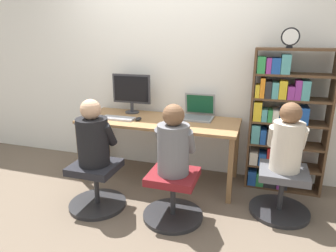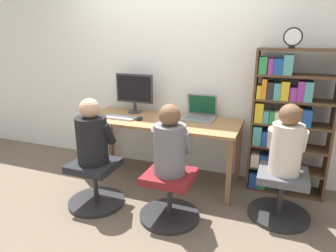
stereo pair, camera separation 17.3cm
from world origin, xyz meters
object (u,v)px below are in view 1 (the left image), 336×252
person_near_shelf (287,141)px  bookshelf (280,124)px  office_chair_side (281,191)px  office_chair_left (96,185)px  desktop_monitor (131,92)px  office_chair_right (173,195)px  laptop (198,113)px  desk_clock (290,37)px  person_at_monitor (93,137)px  keyboard (118,118)px  person_at_laptop (173,144)px

person_near_shelf → bookshelf: bearing=94.4°
office_chair_side → person_near_shelf: (-0.00, 0.00, 0.51)m
office_chair_left → desktop_monitor: bearing=91.7°
desktop_monitor → office_chair_right: desktop_monitor is taller
laptop → desk_clock: size_ratio=1.84×
laptop → person_at_monitor: 1.24m
person_at_monitor → bookshelf: 1.94m
office_chair_left → office_chair_right: (0.78, 0.04, 0.00)m
keyboard → office_chair_right: bearing=-35.8°
desktop_monitor → office_chair_left: size_ratio=0.86×
keyboard → person_near_shelf: (1.79, -0.22, -0.00)m
person_at_laptop → bookshelf: (0.92, 0.91, 0.01)m
person_near_shelf → desktop_monitor: bearing=163.0°
bookshelf → person_near_shelf: bookshelf is taller
desktop_monitor → person_near_shelf: (1.76, -0.54, -0.25)m
laptop → desk_clock: bearing=-4.1°
bookshelf → office_chair_side: bookshelf is taller
office_chair_left → office_chair_side: bearing=13.7°
office_chair_side → desk_clock: bearing=95.2°
person_at_monitor → person_near_shelf: person_at_monitor is taller
desktop_monitor → laptop: 0.85m
keyboard → person_at_laptop: person_at_laptop is taller
laptop → office_chair_side: laptop is taller
office_chair_left → person_at_laptop: 0.93m
office_chair_side → person_near_shelf: bearing=90.0°
office_chair_right → person_at_laptop: bearing=90.0°
laptop → keyboard: size_ratio=0.93×
person_near_shelf → keyboard: bearing=173.1°
keyboard → person_at_monitor: (0.06, -0.64, -0.01)m
keyboard → person_at_laptop: size_ratio=0.60×
desktop_monitor → bookshelf: bookshelf is taller
office_chair_right → desk_clock: 1.88m
person_at_laptop → office_chair_side: 1.15m
desktop_monitor → laptop: bearing=-0.3°
desktop_monitor → person_near_shelf: size_ratio=0.77×
keyboard → person_at_monitor: person_at_monitor is taller
office_chair_right → desk_clock: (0.91, 0.86, 1.40)m
laptop → bookshelf: (0.89, -0.00, -0.04)m
office_chair_left → laptop: bearing=50.2°
person_near_shelf → laptop: bearing=150.4°
laptop → person_near_shelf: (0.94, -0.53, -0.05)m
person_at_laptop → bookshelf: size_ratio=0.42×
desk_clock → office_chair_side: (0.04, -0.47, -1.40)m
desktop_monitor → keyboard: desktop_monitor is taller
office_chair_right → office_chair_side: same height
desk_clock → office_chair_side: 1.48m
person_at_laptop → desk_clock: desk_clock is taller
desk_clock → office_chair_side: bearing=-84.8°
person_at_monitor → person_at_laptop: 0.78m
office_chair_side → office_chair_right: bearing=-158.2°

